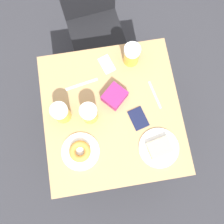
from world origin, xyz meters
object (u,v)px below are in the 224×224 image
object	(u,v)px
plate_with_cake	(159,148)
knife	(82,84)
chair	(92,16)
blue_pouch	(115,96)
beer_mug_center	(61,113)
napkin_folded	(107,64)
plate_with_donut	(80,151)
beer_mug_right	(132,55)
passport_near_edge	(138,119)
fork	(155,95)
beer_mug_left	(89,114)

from	to	relation	value
plate_with_cake	knife	distance (m)	0.59
chair	blue_pouch	world-z (taller)	chair
beer_mug_center	napkin_folded	world-z (taller)	beer_mug_center
plate_with_donut	beer_mug_right	xyz separation A→B (m)	(0.38, 0.51, 0.06)
passport_near_edge	blue_pouch	distance (m)	0.19
beer_mug_center	beer_mug_right	bearing A→B (deg)	32.06
chair	plate_with_cake	distance (m)	1.10
plate_with_donut	fork	world-z (taller)	plate_with_donut
chair	passport_near_edge	distance (m)	0.90
beer_mug_left	passport_near_edge	distance (m)	0.29
chair	plate_with_cake	bearing A→B (deg)	-83.78
beer_mug_left	knife	distance (m)	0.22
plate_with_cake	knife	bearing A→B (deg)	130.35
chair	blue_pouch	xyz separation A→B (m)	(0.05, -0.71, 0.24)
beer_mug_right	passport_near_edge	world-z (taller)	beer_mug_right
chair	beer_mug_left	world-z (taller)	chair
chair	plate_with_cake	world-z (taller)	chair
blue_pouch	chair	bearing A→B (deg)	93.94
plate_with_donut	fork	bearing A→B (deg)	28.42
knife	passport_near_edge	distance (m)	0.40
beer_mug_right	napkin_folded	bearing A→B (deg)	-178.20
plate_with_cake	passport_near_edge	size ratio (longest dim) A/B	1.60
plate_with_donut	blue_pouch	xyz separation A→B (m)	(0.24, 0.28, 0.01)
knife	blue_pouch	size ratio (longest dim) A/B	1.20
beer_mug_left	knife	bearing A→B (deg)	96.54
beer_mug_left	beer_mug_right	world-z (taller)	same
beer_mug_center	fork	distance (m)	0.56
plate_with_donut	napkin_folded	world-z (taller)	plate_with_donut
blue_pouch	fork	bearing A→B (deg)	-4.96
beer_mug_left	fork	bearing A→B (deg)	9.60
chair	plate_with_donut	size ratio (longest dim) A/B	4.28
beer_mug_left	plate_with_cake	bearing A→B (deg)	-34.42
beer_mug_center	beer_mug_right	xyz separation A→B (m)	(0.45, 0.28, 0.00)
chair	beer_mug_center	distance (m)	0.86
beer_mug_right	blue_pouch	world-z (taller)	beer_mug_right
plate_with_donut	passport_near_edge	bearing A→B (deg)	20.57
plate_with_cake	beer_mug_right	bearing A→B (deg)	96.33
plate_with_cake	napkin_folded	bearing A→B (deg)	111.03
passport_near_edge	plate_with_donut	bearing A→B (deg)	-159.43
fork	knife	world-z (taller)	same
knife	passport_near_edge	size ratio (longest dim) A/B	1.40
chair	napkin_folded	bearing A→B (deg)	-92.96
blue_pouch	plate_with_donut	bearing A→B (deg)	-130.62
beer_mug_left	beer_mug_right	size ratio (longest dim) A/B	1.00
plate_with_cake	beer_mug_center	size ratio (longest dim) A/B	1.54
chair	plate_with_donut	distance (m)	1.04
chair	plate_with_donut	world-z (taller)	chair
fork	passport_near_edge	distance (m)	0.18
beer_mug_left	plate_with_donut	bearing A→B (deg)	-113.44
beer_mug_center	beer_mug_right	world-z (taller)	same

